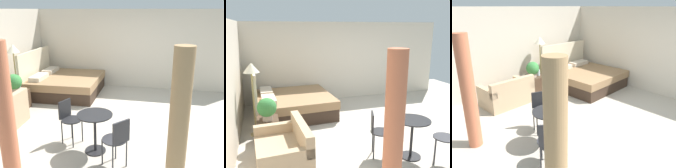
% 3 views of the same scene
% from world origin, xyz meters
% --- Properties ---
extents(ground_plane, '(8.41, 9.70, 0.02)m').
position_xyz_m(ground_plane, '(0.00, 0.00, -0.01)').
color(ground_plane, '#B2A899').
extents(wall_back, '(8.41, 0.12, 2.52)m').
position_xyz_m(wall_back, '(0.00, 3.35, 1.26)').
color(wall_back, beige).
rests_on(wall_back, ground).
extents(wall_right, '(0.12, 6.70, 2.52)m').
position_xyz_m(wall_right, '(2.71, 0.00, 1.26)').
color(wall_right, beige).
rests_on(wall_right, ground).
extents(bed, '(2.10, 2.12, 1.33)m').
position_xyz_m(bed, '(1.54, 2.03, 0.31)').
color(bed, '#38281E').
rests_on(bed, ground).
extents(couch, '(1.32, 0.91, 0.77)m').
position_xyz_m(couch, '(-1.04, 2.47, 0.27)').
color(couch, tan).
rests_on(couch, ground).
extents(nightstand, '(0.49, 0.44, 0.50)m').
position_xyz_m(nightstand, '(0.07, 2.69, 0.25)').
color(nightstand, '#473323').
rests_on(nightstand, ground).
extents(potted_plant, '(0.39, 0.39, 0.47)m').
position_xyz_m(potted_plant, '(-0.03, 2.69, 0.76)').
color(potted_plant, tan).
rests_on(potted_plant, nightstand).
extents(vase, '(0.10, 0.10, 0.18)m').
position_xyz_m(vase, '(0.19, 2.72, 0.59)').
color(vase, silver).
rests_on(vase, nightstand).
extents(floor_lamp, '(0.34, 0.34, 1.63)m').
position_xyz_m(floor_lamp, '(0.46, 2.95, 1.40)').
color(floor_lamp, '#99844C').
rests_on(floor_lamp, ground).
extents(balcony_table, '(0.64, 0.64, 0.74)m').
position_xyz_m(balcony_table, '(-1.43, 0.20, 0.51)').
color(balcony_table, black).
rests_on(balcony_table, ground).
extents(cafe_chair_near_window, '(0.51, 0.51, 0.85)m').
position_xyz_m(cafe_chair_near_window, '(-1.20, 0.79, 0.53)').
color(cafe_chair_near_window, black).
rests_on(cafe_chair_near_window, ground).
extents(cafe_chair_near_couch, '(0.57, 0.57, 0.88)m').
position_xyz_m(cafe_chair_near_couch, '(-1.84, -0.29, 0.54)').
color(cafe_chair_near_couch, '#2D2D33').
rests_on(cafe_chair_near_couch, ground).
extents(curtain_left, '(0.24, 0.24, 2.13)m').
position_xyz_m(curtain_left, '(-2.46, -1.16, 1.06)').
color(curtain_left, tan).
rests_on(curtain_left, ground).
extents(curtain_right, '(0.25, 0.25, 2.13)m').
position_xyz_m(curtain_right, '(-2.46, 1.22, 1.06)').
color(curtain_right, '#D1704C').
rests_on(curtain_right, ground).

